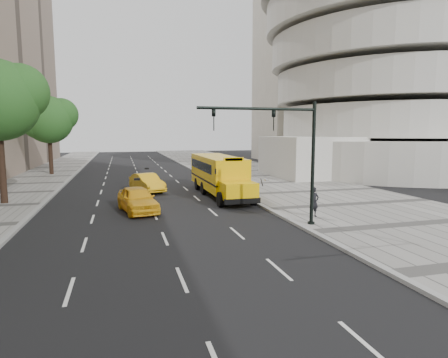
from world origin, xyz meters
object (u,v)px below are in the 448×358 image
object	(u,v)px
taxi_near	(138,199)
traffic_signal	(288,148)
school_bus	(218,172)
taxi_far	(147,183)
tree_c	(50,119)
pedestrian	(314,202)

from	to	relation	value
taxi_near	traffic_signal	world-z (taller)	traffic_signal
school_bus	taxi_far	bearing A→B (deg)	151.57
taxi_near	taxi_far	world-z (taller)	taxi_near
tree_c	taxi_far	distance (m)	18.50
tree_c	school_bus	distance (m)	23.59
pedestrian	school_bus	bearing A→B (deg)	96.73
taxi_near	taxi_far	size ratio (longest dim) A/B	1.02
school_bus	traffic_signal	xyz separation A→B (m)	(0.69, -11.13, 2.33)
tree_c	traffic_signal	size ratio (longest dim) A/B	1.39
school_bus	taxi_near	world-z (taller)	school_bus
school_bus	traffic_signal	bearing A→B (deg)	-86.45
taxi_near	pedestrian	bearing A→B (deg)	-37.79
traffic_signal	tree_c	bearing A→B (deg)	118.40
tree_c	school_bus	bearing A→B (deg)	-49.92
taxi_near	taxi_far	distance (m)	7.96
tree_c	taxi_far	xyz separation A→B (m)	(9.57, -14.82, -5.57)
school_bus	taxi_near	distance (m)	8.20
taxi_near	traffic_signal	xyz separation A→B (m)	(7.12, -6.13, 3.31)
taxi_near	pedestrian	distance (m)	10.56
pedestrian	traffic_signal	size ratio (longest dim) A/B	0.27
tree_c	pedestrian	distance (m)	33.19
school_bus	pedestrian	distance (m)	10.21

